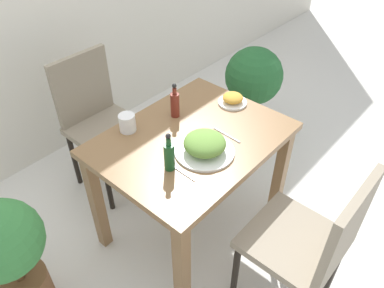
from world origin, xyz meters
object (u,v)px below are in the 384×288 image
chair_near (312,241)px  side_plate (233,99)px  food_plate (205,145)px  chair_far (98,117)px  potted_plant_right (253,83)px  condiment_bottle (169,155)px  drink_cup (127,123)px  sauce_bottle (175,104)px  potted_plant_left (8,254)px

chair_near → side_plate: 0.88m
side_plate → food_plate: bearing=-160.2°
chair_far → potted_plant_right: 1.15m
chair_near → condiment_bottle: size_ratio=4.57×
chair_near → condiment_bottle: bearing=-70.4°
condiment_bottle → drink_cup: bearing=79.9°
food_plate → side_plate: (0.44, 0.16, -0.02)m
sauce_bottle → condiment_bottle: same height
potted_plant_left → side_plate: bearing=-11.0°
food_plate → drink_cup: size_ratio=3.10×
food_plate → potted_plant_left: (-0.88, 0.41, -0.32)m
drink_cup → potted_plant_right: (1.16, -0.01, -0.27)m
food_plate → potted_plant_right: food_plate is taller
chair_far → chair_near: bearing=-88.6°
side_plate → condiment_bottle: (-0.63, -0.11, 0.05)m
chair_near → condiment_bottle: condiment_bottle is taller
chair_far → potted_plant_left: bearing=-151.6°
chair_far → side_plate: bearing=-59.1°
chair_near → chair_far: (-0.04, 1.48, 0.00)m
sauce_bottle → condiment_bottle: bearing=-140.0°
chair_far → condiment_bottle: condiment_bottle is taller
chair_near → condiment_bottle: (-0.23, 0.64, 0.28)m
chair_near → potted_plant_right: chair_near is taller
food_plate → side_plate: bearing=19.8°
chair_near → potted_plant_left: 1.36m
chair_near → potted_plant_right: (1.00, 0.99, -0.02)m
potted_plant_right → chair_far: bearing=154.7°
side_plate → drink_cup: drink_cup is taller
drink_cup → sauce_bottle: size_ratio=0.47×
chair_far → drink_cup: 0.55m
side_plate → sauce_bottle: size_ratio=0.83×
drink_cup → sauce_bottle: (0.26, -0.09, 0.03)m
potted_plant_left → potted_plant_right: bearing=-0.5°
chair_near → sauce_bottle: 0.96m
sauce_bottle → potted_plant_left: size_ratio=0.27×
side_plate → potted_plant_right: size_ratio=0.21×
condiment_bottle → potted_plant_right: bearing=15.9°
chair_far → condiment_bottle: bearing=-102.9°
chair_far → potted_plant_right: (1.04, -0.49, -0.02)m
side_plate → potted_plant_right: bearing=21.7°
chair_near → potted_plant_left: chair_near is taller
chair_near → side_plate: size_ratio=5.51×
drink_cup → potted_plant_right: size_ratio=0.12×
side_plate → drink_cup: 0.62m
food_plate → condiment_bottle: condiment_bottle is taller
chair_near → food_plate: bearing=-86.7°
condiment_bottle → potted_plant_right: condiment_bottle is taller
side_plate → potted_plant_right: side_plate is taller
chair_near → potted_plant_left: size_ratio=1.24×
food_plate → drink_cup: 0.43m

